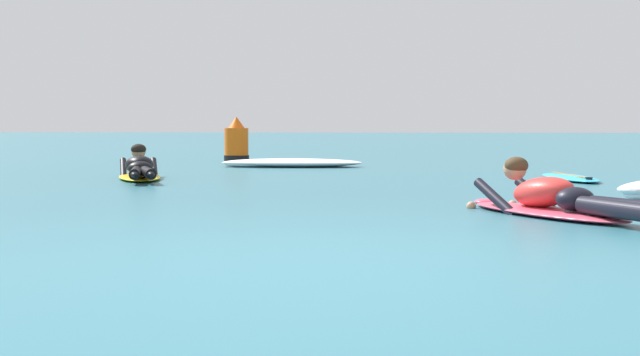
% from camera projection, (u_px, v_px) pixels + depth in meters
% --- Properties ---
extents(ground_plane, '(120.00, 120.00, 0.00)m').
position_uv_depth(ground_plane, '(354.00, 170.00, 15.16)').
color(ground_plane, '#2D6B7A').
extents(surfer_near, '(1.53, 2.36, 0.54)m').
position_uv_depth(surfer_near, '(555.00, 200.00, 7.67)').
color(surfer_near, '#E54C66').
rests_on(surfer_near, ground).
extents(surfer_far, '(1.12, 2.46, 0.54)m').
position_uv_depth(surfer_far, '(140.00, 170.00, 12.71)').
color(surfer_far, yellow).
rests_on(surfer_far, ground).
extents(drifting_surfboard, '(0.75, 1.94, 0.16)m').
position_uv_depth(drifting_surfboard, '(570.00, 178.00, 12.62)').
color(drifting_surfboard, '#2DB2D1').
rests_on(drifting_surfboard, ground).
extents(whitewater_mid_right, '(2.56, 0.91, 0.15)m').
position_uv_depth(whitewater_mid_right, '(292.00, 163.00, 16.40)').
color(whitewater_mid_right, white).
rests_on(whitewater_mid_right, ground).
extents(channel_marker_buoy, '(0.53, 0.53, 0.93)m').
position_uv_depth(channel_marker_buoy, '(236.00, 144.00, 18.96)').
color(channel_marker_buoy, '#EA5B0F').
rests_on(channel_marker_buoy, ground).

